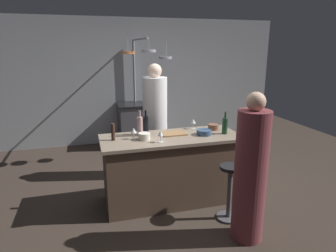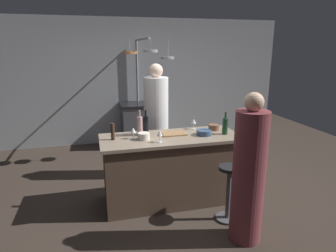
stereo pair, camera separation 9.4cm
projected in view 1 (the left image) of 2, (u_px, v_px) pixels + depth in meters
ground_plane at (171, 200)px, 4.02m from camera, size 9.00×9.00×0.00m
back_wall at (133, 81)px, 6.34m from camera, size 6.40×0.16×2.60m
kitchen_island at (171, 169)px, 3.91m from camera, size 1.80×0.72×0.90m
stove_range at (138, 124)px, 6.19m from camera, size 0.80×0.64×0.89m
chef at (155, 125)px, 4.63m from camera, size 0.38×0.38×1.78m
bar_stool_right at (230, 190)px, 3.50m from camera, size 0.28×0.28×0.68m
guest_right at (250, 174)px, 3.05m from camera, size 0.34×0.34×1.59m
overhead_pot_rack at (142, 66)px, 5.41m from camera, size 0.88×1.40×2.17m
potted_plant at (243, 145)px, 5.32m from camera, size 0.36×0.36×0.52m
cutting_board at (174, 134)px, 3.89m from camera, size 0.32×0.22×0.02m
pepper_mill at (113, 132)px, 3.61m from camera, size 0.05×0.05×0.21m
wine_bottle_green at (225, 125)px, 3.88m from camera, size 0.07×0.07×0.30m
wine_bottle_rose at (140, 126)px, 3.79m from camera, size 0.07×0.07×0.33m
wine_bottle_dark at (146, 125)px, 3.86m from camera, size 0.07×0.07×0.32m
wine_glass_by_chef at (193, 122)px, 4.12m from camera, size 0.07×0.07×0.15m
wine_glass_near_left_guest at (161, 134)px, 3.53m from camera, size 0.07×0.07×0.15m
wine_glass_near_right_guest at (134, 131)px, 3.66m from camera, size 0.07×0.07×0.15m
mixing_bowl_ceramic at (144, 136)px, 3.65m from camera, size 0.15×0.15×0.08m
mixing_bowl_blue at (204, 132)px, 3.86m from camera, size 0.20×0.20×0.07m
mixing_bowl_wooden at (213, 127)px, 4.10m from camera, size 0.15×0.15×0.08m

